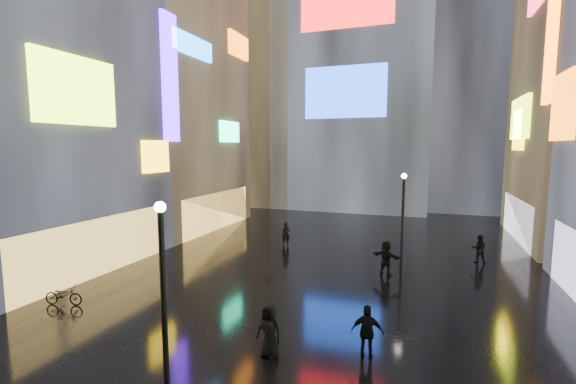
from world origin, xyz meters
The scene contains 15 objects.
ground centered at (0.00, 20.00, 0.00)m, with size 140.00×140.00×0.00m, color black.
building_left_mid centered at (-15.98, 14.01, 11.97)m, with size 10.28×12.70×24.00m.
building_left_far centered at (-15.98, 26.00, 10.98)m, with size 10.28×12.00×22.00m.
tower_main centered at (-3.00, 43.97, 21.01)m, with size 16.00×14.20×42.00m.
tower_flank_right centered at (9.00, 46.00, 17.00)m, with size 12.00×12.00×34.00m, color black.
tower_flank_left centered at (-14.00, 42.00, 13.00)m, with size 10.00×10.00×26.00m, color black.
lamp_near centered at (-1.88, 7.19, 2.94)m, with size 0.30×0.30×5.20m.
lamp_far centered at (3.60, 20.96, 2.94)m, with size 0.30×0.30×5.20m.
pedestrian_3 centered at (3.18, 10.52, 0.86)m, with size 1.01×0.42×1.73m, color black.
pedestrian_4 centered at (0.22, 9.60, 0.86)m, with size 0.84×0.55×1.72m, color black.
pedestrian_5 centered at (2.95, 18.87, 0.91)m, with size 1.68×0.54×1.82m, color black.
pedestrian_6 centered at (-4.04, 22.88, 0.80)m, with size 0.58×0.38×1.60m, color black.
pedestrian_7 centered at (7.78, 22.93, 0.82)m, with size 0.80×0.62×1.64m, color black.
umbrella_2 centered at (0.22, 9.60, 2.16)m, with size 0.95×0.97×0.87m, color black.
bicycle centered at (-9.46, 10.36, 0.43)m, with size 0.57×1.64×0.86m, color black.
Camera 1 is at (4.70, -1.13, 6.62)m, focal length 24.00 mm.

